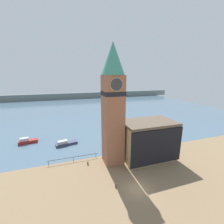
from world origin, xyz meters
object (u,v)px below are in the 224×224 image
mooring_bollard_far (88,163)px  mooring_bollard_near (116,185)px  pier_building (148,140)px  boat_near (66,143)px  clock_tower (113,103)px  boat_far (27,141)px

mooring_bollard_far → mooring_bollard_near: bearing=-67.3°
pier_building → boat_near: (-18.68, 13.34, -4.08)m
clock_tower → boat_near: (-10.21, 12.32, -13.27)m
clock_tower → mooring_bollard_near: size_ratio=33.69×
clock_tower → mooring_bollard_far: bearing=175.1°
boat_far → mooring_bollard_near: bearing=-60.8°
boat_far → mooring_bollard_near: boat_far is taller
boat_far → mooring_bollard_far: bearing=-55.1°
mooring_bollard_far → boat_far: bearing=132.4°
boat_near → mooring_bollard_far: boat_near is taller
pier_building → boat_near: pier_building is taller
boat_near → boat_far: boat_far is taller
boat_near → mooring_bollard_near: 21.94m
pier_building → boat_near: bearing=144.5°
clock_tower → mooring_bollard_near: 15.79m
clock_tower → mooring_bollard_far: 14.59m
boat_near → boat_far: 11.74m
boat_far → mooring_bollard_far: 22.51m
mooring_bollard_near → clock_tower: bearing=75.0°
boat_near → pier_building: bearing=-47.1°
mooring_bollard_far → pier_building: bearing=-6.0°
boat_near → mooring_bollard_far: bearing=-80.9°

